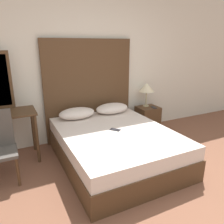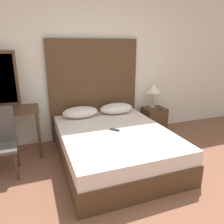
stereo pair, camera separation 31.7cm
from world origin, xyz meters
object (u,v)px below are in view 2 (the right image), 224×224
phone_on_bed (115,130)px  nightstand (154,120)px  bed (114,146)px  vanity_desk (2,118)px  table_lamp (153,89)px  phone_on_nightstand (160,109)px

phone_on_bed → nightstand: (1.12, 0.77, -0.24)m
phone_on_bed → nightstand: size_ratio=0.32×
bed → nightstand: bearing=34.4°
bed → vanity_desk: 1.70m
phone_on_bed → table_lamp: table_lamp is taller
phone_on_nightstand → vanity_desk: size_ratio=0.16×
nightstand → table_lamp: table_lamp is taller
vanity_desk → table_lamp: bearing=3.6°
phone_on_nightstand → vanity_desk: bearing=-179.9°
table_lamp → nightstand: bearing=-85.7°
table_lamp → vanity_desk: 2.65m
bed → phone_on_bed: (0.01, 0.01, 0.25)m
nightstand → phone_on_nightstand: 0.28m
nightstand → vanity_desk: (-2.64, -0.10, 0.39)m
phone_on_bed → bed: bearing=-146.8°
phone_on_bed → vanity_desk: (-1.52, 0.67, 0.14)m
phone_on_bed → phone_on_nightstand: (1.19, 0.68, 0.01)m
bed → table_lamp: table_lamp is taller
phone_on_bed → table_lamp: size_ratio=0.35×
phone_on_nightstand → vanity_desk: vanity_desk is taller
bed → vanity_desk: vanity_desk is taller
nightstand → vanity_desk: 2.67m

